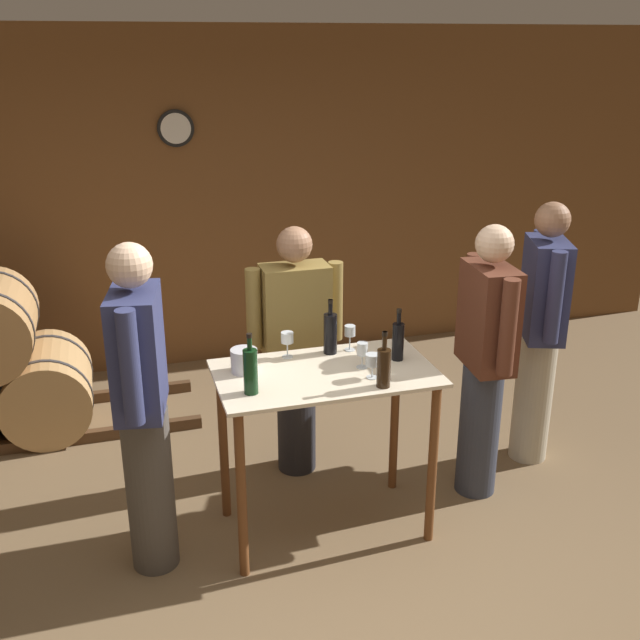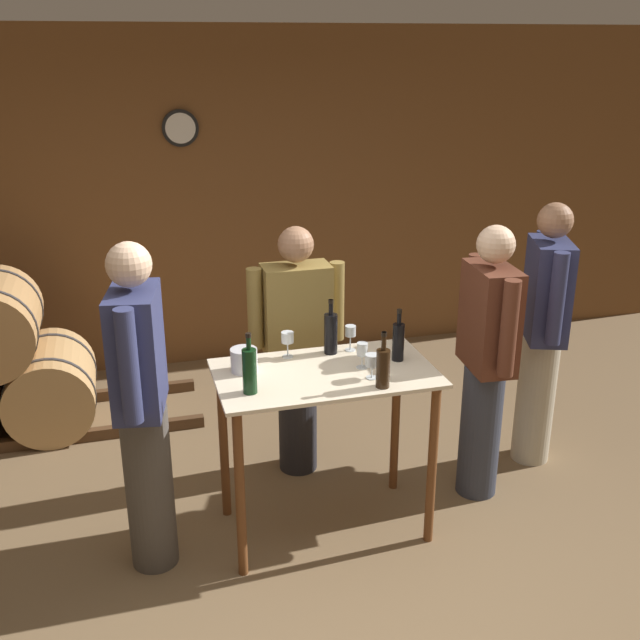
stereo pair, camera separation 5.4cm
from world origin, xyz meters
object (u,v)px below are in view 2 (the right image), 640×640
at_px(wine_bottle_far_left, 250,370).
at_px(wine_glass_near_center, 362,350).
at_px(person_visitor_bearded, 142,405).
at_px(wine_glass_near_right, 372,361).
at_px(person_visitor_near_door, 486,359).
at_px(wine_bottle_left, 331,333).
at_px(ice_bucket, 244,360).
at_px(wine_bottle_center, 383,367).
at_px(wine_glass_near_left, 287,338).
at_px(person_host, 543,330).
at_px(person_visitor_with_scarf, 297,347).
at_px(wine_glass_far_side, 350,332).
at_px(wine_bottle_right, 398,340).

distance_m(wine_bottle_far_left, wine_glass_near_center, 0.63).
height_order(wine_bottle_far_left, person_visitor_bearded, person_visitor_bearded).
bearing_deg(wine_glass_near_center, wine_glass_near_right, -87.08).
bearing_deg(person_visitor_near_door, wine_bottle_left, 171.79).
relative_size(wine_bottle_far_left, ice_bucket, 2.23).
relative_size(wine_bottle_center, ice_bucket, 2.09).
relative_size(wine_bottle_left, person_visitor_bearded, 0.18).
height_order(wine_glass_near_left, ice_bucket, wine_glass_near_left).
xyz_separation_m(wine_bottle_center, wine_glass_near_left, (-0.37, 0.49, -0.00)).
bearing_deg(wine_bottle_center, wine_bottle_left, 104.68).
bearing_deg(person_host, person_visitor_bearded, -170.58).
bearing_deg(wine_glass_near_center, person_visitor_with_scarf, 106.08).
bearing_deg(wine_bottle_center, person_visitor_with_scarf, 103.33).
bearing_deg(ice_bucket, wine_glass_near_left, 24.86).
height_order(wine_glass_near_right, person_visitor_bearded, person_visitor_bearded).
distance_m(wine_glass_near_right, person_host, 1.40).
relative_size(wine_bottle_left, person_visitor_with_scarf, 0.20).
bearing_deg(wine_bottle_center, wine_glass_far_side, 91.38).
distance_m(wine_bottle_far_left, wine_glass_near_left, 0.47).
height_order(wine_glass_near_center, wine_glass_near_right, wine_glass_near_center).
relative_size(wine_glass_near_right, wine_glass_far_side, 0.89).
bearing_deg(wine_bottle_right, wine_bottle_far_left, -167.80).
height_order(wine_bottle_center, wine_glass_near_center, wine_bottle_center).
relative_size(wine_bottle_far_left, wine_glass_far_side, 2.15).
height_order(wine_glass_near_left, person_visitor_with_scarf, person_visitor_with_scarf).
height_order(wine_glass_near_center, person_visitor_with_scarf, person_visitor_with_scarf).
bearing_deg(wine_glass_far_side, wine_glass_near_left, 179.55).
bearing_deg(person_visitor_bearded, wine_bottle_far_left, -10.39).
distance_m(wine_bottle_far_left, wine_bottle_right, 0.86).
height_order(ice_bucket, person_visitor_with_scarf, person_visitor_with_scarf).
relative_size(wine_bottle_right, wine_glass_near_center, 2.06).
relative_size(wine_bottle_right, wine_glass_near_right, 2.23).
xyz_separation_m(person_host, person_visitor_bearded, (-2.44, -0.40, 0.02)).
distance_m(wine_bottle_left, person_visitor_bearded, 1.08).
relative_size(wine_glass_near_center, person_host, 0.08).
bearing_deg(person_visitor_bearded, person_visitor_with_scarf, 36.43).
bearing_deg(wine_bottle_left, person_host, 5.21).
bearing_deg(wine_bottle_far_left, person_visitor_bearded, 169.61).
xyz_separation_m(wine_glass_far_side, person_host, (1.29, 0.12, -0.17)).
xyz_separation_m(wine_bottle_right, wine_glass_far_side, (-0.21, 0.20, -0.01)).
bearing_deg(person_host, person_visitor_with_scarf, 168.82).
distance_m(wine_glass_near_center, person_visitor_bearded, 1.15).
distance_m(wine_bottle_right, person_visitor_near_door, 0.60).
bearing_deg(wine_bottle_right, wine_glass_near_center, -167.84).
bearing_deg(wine_glass_near_left, person_visitor_near_door, -6.91).
bearing_deg(wine_glass_near_left, person_host, 4.15).
xyz_separation_m(wine_bottle_center, wine_glass_far_side, (-0.01, 0.49, -0.00)).
height_order(wine_bottle_left, person_host, person_host).
bearing_deg(person_host, wine_bottle_center, -154.40).
bearing_deg(ice_bucket, person_visitor_near_door, -0.66).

